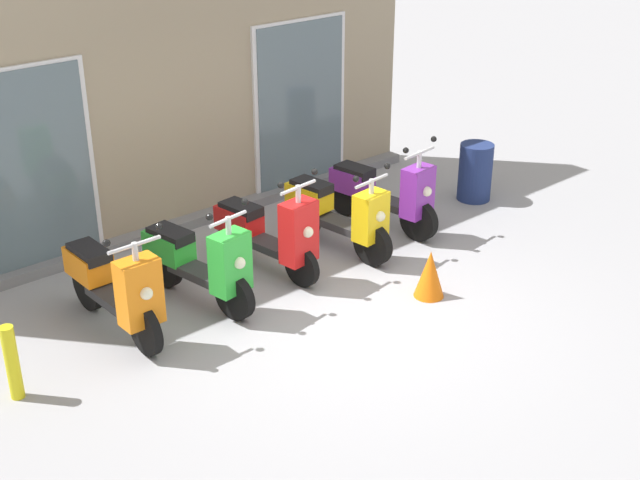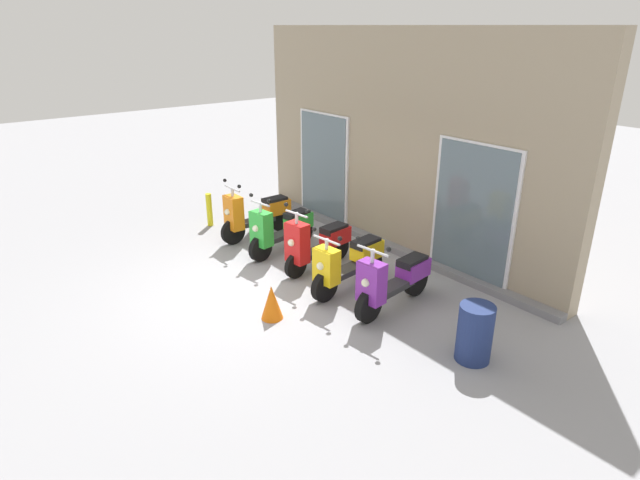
{
  "view_description": "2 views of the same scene",
  "coord_description": "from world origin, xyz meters",
  "px_view_note": "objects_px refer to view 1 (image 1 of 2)",
  "views": [
    {
      "loc": [
        -5.13,
        -5.52,
        4.37
      ],
      "look_at": [
        0.05,
        0.39,
        0.66
      ],
      "focal_mm": 47.96,
      "sensor_mm": 36.0,
      "label": 1
    },
    {
      "loc": [
        6.58,
        -3.98,
        3.94
      ],
      "look_at": [
        0.39,
        0.97,
        0.72
      ],
      "focal_mm": 29.7,
      "sensor_mm": 36.0,
      "label": 2
    }
  ],
  "objects_px": {
    "scooter_yellow": "(338,214)",
    "traffic_cone": "(430,274)",
    "scooter_orange": "(114,286)",
    "scooter_red": "(269,231)",
    "curb_bollard": "(12,363)",
    "trash_bin": "(475,172)",
    "scooter_green": "(199,261)",
    "scooter_purple": "(383,193)"
  },
  "relations": [
    {
      "from": "scooter_yellow",
      "to": "scooter_purple",
      "type": "distance_m",
      "value": 0.87
    },
    {
      "from": "scooter_yellow",
      "to": "traffic_cone",
      "type": "height_order",
      "value": "scooter_yellow"
    },
    {
      "from": "scooter_purple",
      "to": "scooter_orange",
      "type": "bearing_deg",
      "value": -179.11
    },
    {
      "from": "scooter_purple",
      "to": "scooter_yellow",
      "type": "bearing_deg",
      "value": -171.92
    },
    {
      "from": "traffic_cone",
      "to": "curb_bollard",
      "type": "distance_m",
      "value": 4.16
    },
    {
      "from": "scooter_green",
      "to": "scooter_yellow",
      "type": "distance_m",
      "value": 1.89
    },
    {
      "from": "scooter_orange",
      "to": "scooter_purple",
      "type": "bearing_deg",
      "value": 0.89
    },
    {
      "from": "scooter_purple",
      "to": "curb_bollard",
      "type": "bearing_deg",
      "value": -174.76
    },
    {
      "from": "scooter_red",
      "to": "scooter_purple",
      "type": "relative_size",
      "value": 0.92
    },
    {
      "from": "scooter_red",
      "to": "trash_bin",
      "type": "distance_m",
      "value": 3.35
    },
    {
      "from": "scooter_green",
      "to": "curb_bollard",
      "type": "relative_size",
      "value": 2.2
    },
    {
      "from": "scooter_orange",
      "to": "curb_bollard",
      "type": "relative_size",
      "value": 2.31
    },
    {
      "from": "scooter_red",
      "to": "curb_bollard",
      "type": "height_order",
      "value": "scooter_red"
    },
    {
      "from": "scooter_red",
      "to": "curb_bollard",
      "type": "distance_m",
      "value": 3.13
    },
    {
      "from": "scooter_orange",
      "to": "scooter_yellow",
      "type": "xyz_separation_m",
      "value": [
        2.82,
        -0.07,
        -0.04
      ]
    },
    {
      "from": "scooter_orange",
      "to": "trash_bin",
      "type": "bearing_deg",
      "value": -1.06
    },
    {
      "from": "scooter_green",
      "to": "scooter_yellow",
      "type": "height_order",
      "value": "scooter_green"
    },
    {
      "from": "curb_bollard",
      "to": "scooter_orange",
      "type": "bearing_deg",
      "value": 18.04
    },
    {
      "from": "scooter_orange",
      "to": "scooter_red",
      "type": "relative_size",
      "value": 1.08
    },
    {
      "from": "scooter_green",
      "to": "scooter_red",
      "type": "bearing_deg",
      "value": 4.37
    },
    {
      "from": "scooter_orange",
      "to": "traffic_cone",
      "type": "distance_m",
      "value": 3.2
    },
    {
      "from": "traffic_cone",
      "to": "trash_bin",
      "type": "height_order",
      "value": "trash_bin"
    },
    {
      "from": "scooter_green",
      "to": "curb_bollard",
      "type": "height_order",
      "value": "scooter_green"
    },
    {
      "from": "scooter_orange",
      "to": "scooter_yellow",
      "type": "relative_size",
      "value": 1.03
    },
    {
      "from": "scooter_purple",
      "to": "curb_bollard",
      "type": "height_order",
      "value": "scooter_purple"
    },
    {
      "from": "scooter_green",
      "to": "scooter_purple",
      "type": "height_order",
      "value": "scooter_purple"
    },
    {
      "from": "scooter_green",
      "to": "trash_bin",
      "type": "relative_size",
      "value": 2.01
    },
    {
      "from": "scooter_green",
      "to": "traffic_cone",
      "type": "distance_m",
      "value": 2.39
    },
    {
      "from": "scooter_green",
      "to": "scooter_red",
      "type": "relative_size",
      "value": 1.02
    },
    {
      "from": "scooter_red",
      "to": "traffic_cone",
      "type": "bearing_deg",
      "value": -59.29
    },
    {
      "from": "scooter_red",
      "to": "scooter_purple",
      "type": "distance_m",
      "value": 1.79
    },
    {
      "from": "scooter_orange",
      "to": "trash_bin",
      "type": "xyz_separation_m",
      "value": [
        5.24,
        -0.1,
        -0.12
      ]
    },
    {
      "from": "scooter_orange",
      "to": "scooter_purple",
      "type": "xyz_separation_m",
      "value": [
        3.68,
        0.06,
        -0.05
      ]
    },
    {
      "from": "scooter_orange",
      "to": "scooter_green",
      "type": "distance_m",
      "value": 0.93
    },
    {
      "from": "scooter_green",
      "to": "scooter_red",
      "type": "distance_m",
      "value": 0.97
    },
    {
      "from": "scooter_orange",
      "to": "scooter_purple",
      "type": "height_order",
      "value": "scooter_orange"
    },
    {
      "from": "curb_bollard",
      "to": "scooter_red",
      "type": "bearing_deg",
      "value": 7.67
    },
    {
      "from": "scooter_yellow",
      "to": "curb_bollard",
      "type": "height_order",
      "value": "scooter_yellow"
    },
    {
      "from": "trash_bin",
      "to": "scooter_orange",
      "type": "bearing_deg",
      "value": 178.94
    },
    {
      "from": "scooter_yellow",
      "to": "trash_bin",
      "type": "distance_m",
      "value": 2.42
    },
    {
      "from": "scooter_green",
      "to": "curb_bollard",
      "type": "xyz_separation_m",
      "value": [
        -2.13,
        -0.34,
        -0.12
      ]
    },
    {
      "from": "scooter_red",
      "to": "scooter_purple",
      "type": "xyz_separation_m",
      "value": [
        1.79,
        0.03,
        -0.03
      ]
    }
  ]
}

